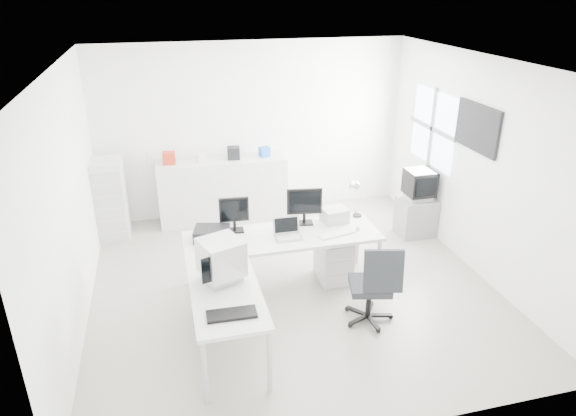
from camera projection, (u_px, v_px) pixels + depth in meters
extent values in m
cube|color=beige|center=(292.00, 284.00, 6.67)|extent=(5.00, 5.00, 0.01)
cube|color=white|center=(293.00, 63.00, 5.54)|extent=(5.00, 5.00, 0.01)
cube|color=white|center=(253.00, 130.00, 8.32)|extent=(5.00, 0.02, 2.80)
cube|color=white|center=(69.00, 204.00, 5.54)|extent=(0.02, 5.00, 2.80)
cube|color=white|center=(478.00, 167.00, 6.67)|extent=(0.02, 5.00, 2.80)
cube|color=silver|center=(334.00, 258.00, 6.69)|extent=(0.40, 0.50, 0.60)
cube|color=black|center=(212.00, 234.00, 6.18)|extent=(0.48, 0.41, 0.15)
cube|color=silver|center=(336.00, 234.00, 6.32)|extent=(0.48, 0.25, 0.02)
sphere|color=silver|center=(358.00, 228.00, 6.42)|extent=(0.06, 0.06, 0.06)
cube|color=#AFAFAF|center=(335.00, 215.00, 6.64)|extent=(0.34, 0.30, 0.18)
cube|color=black|center=(232.00, 314.00, 4.78)|extent=(0.48, 0.20, 0.03)
cube|color=gray|center=(416.00, 217.00, 7.89)|extent=(0.54, 0.44, 0.59)
cube|color=silver|center=(223.00, 190.00, 8.32)|extent=(2.05, 0.51, 1.02)
cube|color=red|center=(169.00, 158.00, 7.90)|extent=(0.20, 0.18, 0.19)
cube|color=silver|center=(202.00, 158.00, 8.02)|extent=(0.12, 0.10, 0.12)
cube|color=black|center=(234.00, 153.00, 8.12)|extent=(0.21, 0.20, 0.19)
cube|color=#1957B1|center=(264.00, 152.00, 8.24)|extent=(0.18, 0.17, 0.15)
cylinder|color=silver|center=(149.00, 158.00, 7.86)|extent=(0.07, 0.07, 0.22)
cube|color=silver|center=(111.00, 200.00, 7.65)|extent=(0.44, 0.52, 1.25)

